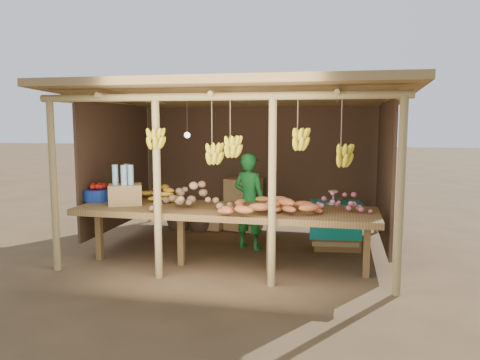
# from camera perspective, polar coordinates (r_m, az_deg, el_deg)

# --- Properties ---
(ground) EXTENTS (60.00, 60.00, 0.00)m
(ground) POSITION_cam_1_polar(r_m,az_deg,el_deg) (7.16, 0.00, -8.36)
(ground) COLOR brown
(ground) RESTS_ON ground
(stall_structure) EXTENTS (4.70, 3.50, 2.43)m
(stall_structure) POSITION_cam_1_polar(r_m,az_deg,el_deg) (6.81, 0.35, 7.09)
(stall_structure) COLOR #A38A54
(stall_structure) RESTS_ON ground
(counter) EXTENTS (3.90, 1.05, 0.80)m
(counter) POSITION_cam_1_polar(r_m,az_deg,el_deg) (6.09, -1.89, -4.00)
(counter) COLOR brown
(counter) RESTS_ON ground
(potato_heap) EXTENTS (1.04, 0.74, 0.36)m
(potato_heap) POSITION_cam_1_polar(r_m,az_deg,el_deg) (6.03, -5.83, -1.79)
(potato_heap) COLOR #8D6848
(potato_heap) RESTS_ON counter
(sweet_potato_heap) EXTENTS (1.23, 0.86, 0.36)m
(sweet_potato_heap) POSITION_cam_1_polar(r_m,az_deg,el_deg) (5.72, 3.83, -2.26)
(sweet_potato_heap) COLOR #B25B2D
(sweet_potato_heap) RESTS_ON counter
(onion_heap) EXTENTS (0.81, 0.62, 0.35)m
(onion_heap) POSITION_cam_1_polar(r_m,az_deg,el_deg) (5.93, 12.21, -2.13)
(onion_heap) COLOR #AA5261
(onion_heap) RESTS_ON counter
(banana_pile) EXTENTS (0.72, 0.54, 0.35)m
(banana_pile) POSITION_cam_1_polar(r_m,az_deg,el_deg) (6.70, -9.76, -1.03)
(banana_pile) COLOR gold
(banana_pile) RESTS_ON counter
(tomato_basin) EXTENTS (0.46, 0.46, 0.24)m
(tomato_basin) POSITION_cam_1_polar(r_m,az_deg,el_deg) (6.96, -16.80, -1.56)
(tomato_basin) COLOR navy
(tomato_basin) RESTS_ON counter
(bottle_box) EXTENTS (0.54, 0.49, 0.55)m
(bottle_box) POSITION_cam_1_polar(r_m,az_deg,el_deg) (6.49, -13.84, -1.10)
(bottle_box) COLOR #A27C48
(bottle_box) RESTS_ON counter
(vendor) EXTENTS (0.62, 0.53, 1.46)m
(vendor) POSITION_cam_1_polar(r_m,az_deg,el_deg) (7.02, 1.15, -2.59)
(vendor) COLOR #166724
(vendor) RESTS_ON ground
(tarp_crate) EXTENTS (0.83, 0.73, 0.90)m
(tarp_crate) POSITION_cam_1_polar(r_m,az_deg,el_deg) (7.29, 11.63, -5.24)
(tarp_crate) COLOR brown
(tarp_crate) RESTS_ON ground
(carton_stack) EXTENTS (1.28, 0.58, 0.91)m
(carton_stack) POSITION_cam_1_polar(r_m,az_deg,el_deg) (8.27, -0.98, -3.41)
(carton_stack) COLOR #A27C48
(carton_stack) RESTS_ON ground
(burlap_sacks) EXTENTS (0.84, 0.44, 0.59)m
(burlap_sacks) POSITION_cam_1_polar(r_m,az_deg,el_deg) (8.36, -6.16, -4.32)
(burlap_sacks) COLOR #493222
(burlap_sacks) RESTS_ON ground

